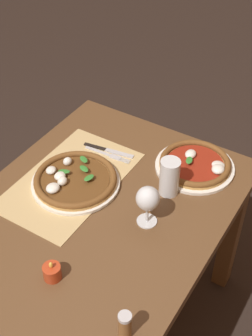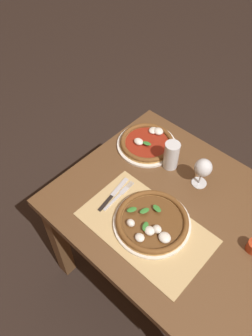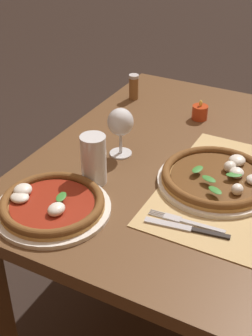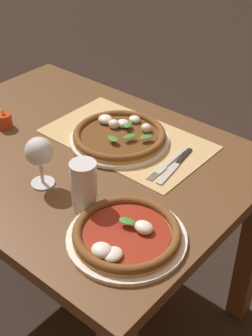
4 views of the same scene
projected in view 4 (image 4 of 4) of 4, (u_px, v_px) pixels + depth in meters
ground_plane at (83, 298)px, 1.94m from camera, size 24.00×24.00×0.00m
dining_table at (73, 178)px, 1.58m from camera, size 1.16×0.85×0.74m
paper_placemat at (127, 139)px, 1.56m from camera, size 0.55×0.33×0.00m
pizza_near at (120, 136)px, 1.54m from camera, size 0.33×0.33×0.05m
pizza_far at (126, 235)px, 1.16m from camera, size 0.31×0.31×0.05m
wine_glass at (39, 154)px, 1.30m from camera, size 0.08×0.08×0.16m
pint_glass at (84, 187)px, 1.24m from camera, size 0.07×0.07×0.15m
fork at (167, 164)px, 1.43m from camera, size 0.03×0.20×0.00m
knife at (175, 166)px, 1.43m from camera, size 0.05×0.22×0.01m
votive_candle at (4, 121)px, 1.62m from camera, size 0.06×0.06×0.07m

